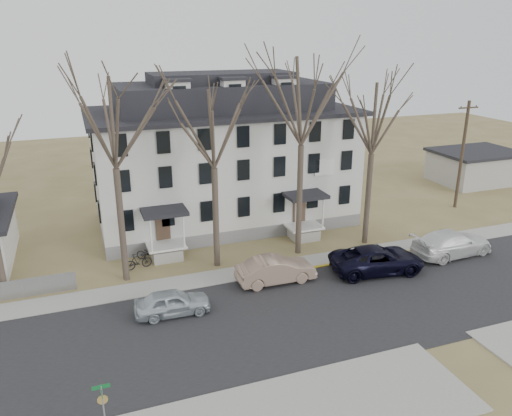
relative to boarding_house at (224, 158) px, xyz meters
name	(u,v)px	position (x,y,z in m)	size (l,w,h in m)	color
ground	(357,326)	(2.00, -17.95, -5.38)	(120.00, 120.00, 0.00)	olive
main_road	(339,308)	(2.00, -15.95, -5.38)	(120.00, 10.00, 0.04)	#27272A
far_sidewalk	(295,265)	(2.00, -9.95, -5.38)	(120.00, 2.00, 0.08)	#A09F97
yellow_curb	(366,259)	(7.00, -10.85, -5.38)	(14.00, 0.25, 0.06)	gold
boarding_house	(224,158)	(0.00, 0.00, 0.00)	(20.80, 12.36, 12.05)	slate
distant_building	(475,166)	(28.00, 2.05, -3.70)	(8.50, 6.50, 3.35)	#A09F97
tree_far_left	(111,117)	(-9.00, -8.15, 4.96)	(8.40, 8.40, 13.72)	#473B31
tree_mid_left	(213,124)	(-3.00, -8.15, 4.22)	(7.80, 7.80, 12.74)	#473B31
tree_center	(303,95)	(3.00, -8.15, 5.71)	(9.00, 9.00, 14.70)	#473B31
tree_mid_right	(374,114)	(8.50, -8.15, 4.22)	(7.80, 7.80, 12.74)	#473B31
utility_pole_far	(462,154)	(20.50, -3.95, -0.47)	(2.00, 0.28, 9.50)	#3D3023
car_silver	(173,303)	(-7.02, -13.37, -4.67)	(1.68, 4.19, 1.43)	silver
car_tan	(276,270)	(-0.20, -11.80, -4.56)	(1.74, 5.00, 1.65)	gray
car_navy	(377,260)	(6.56, -12.72, -4.53)	(2.83, 6.13, 1.70)	black
car_white	(452,244)	(12.97, -12.26, -4.49)	(2.48, 6.10, 1.77)	white
bicycle_left	(150,253)	(-7.12, -5.76, -4.89)	(0.65, 1.87, 0.98)	black
bicycle_right	(138,262)	(-8.06, -6.97, -4.83)	(0.52, 1.84, 1.10)	black
street_sign	(103,402)	(-11.19, -21.33, -3.78)	(0.68, 0.68, 2.39)	gray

